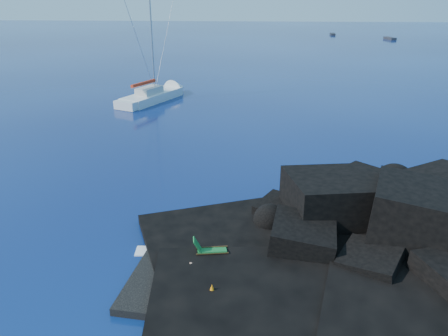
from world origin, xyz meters
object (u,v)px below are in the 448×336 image
object	(u,v)px
sailboat	(153,101)
distant_boat_a	(332,35)
distant_boat_b	(390,40)
sunbather	(181,263)
marker_cone	(212,290)
deck_chair	(212,247)

from	to	relation	value
sailboat	distant_boat_a	world-z (taller)	sailboat
distant_boat_b	distant_boat_a	bearing A→B (deg)	123.71
sunbather	distant_boat_a	size ratio (longest dim) A/B	0.45
marker_cone	distant_boat_b	size ratio (longest dim) A/B	0.11
distant_boat_b	deck_chair	bearing A→B (deg)	-121.02
deck_chair	marker_cone	distance (m)	2.93
sailboat	deck_chair	world-z (taller)	sailboat
distant_boat_a	marker_cone	bearing A→B (deg)	-99.23
sailboat	deck_chair	xyz separation A→B (m)	(10.56, -33.43, 0.89)
deck_chair	sailboat	bearing A→B (deg)	98.35
marker_cone	distant_boat_a	xyz separation A→B (m)	(25.00, 129.87, -0.62)
sunbather	deck_chair	bearing A→B (deg)	44.80
deck_chair	distant_boat_b	bearing A→B (deg)	61.75
sailboat	sunbather	bearing A→B (deg)	-51.43
sailboat	distant_boat_a	size ratio (longest dim) A/B	3.43
deck_chair	distant_boat_a	bearing A→B (deg)	69.55
marker_cone	distant_boat_b	world-z (taller)	marker_cone
sailboat	distant_boat_b	bearing A→B (deg)	81.70
sailboat	deck_chair	bearing A→B (deg)	-48.89
sailboat	marker_cone	size ratio (longest dim) A/B	26.37
deck_chair	sunbather	world-z (taller)	deck_chair
sunbather	distant_boat_a	bearing A→B (deg)	87.23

